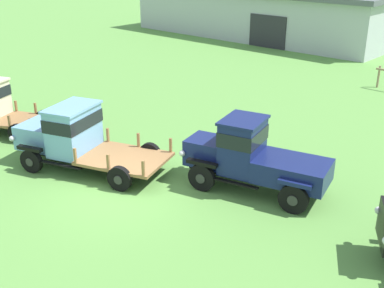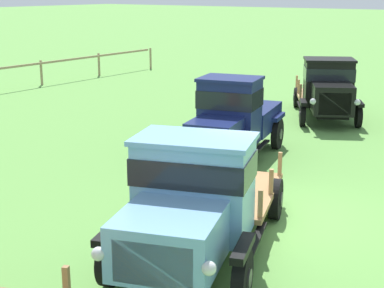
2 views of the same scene
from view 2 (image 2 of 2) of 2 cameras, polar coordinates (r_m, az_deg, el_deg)
The scene contains 5 objects.
ground_plane at distance 12.18m, azimuth 8.46°, elevation -7.12°, with size 240.00×240.00×0.00m, color #5B9342.
paddock_fence at distance 29.25m, azimuth -14.14°, elevation 7.26°, with size 15.29×0.65×1.19m.
vintage_truck_second_in_line at distance 9.71m, azimuth 0.08°, elevation -5.60°, with size 5.81×3.73×2.21m.
vintage_truck_midrow_center at distance 15.70m, azimuth 4.05°, elevation 2.41°, with size 4.85×2.78×2.32m.
vintage_truck_far_side at distance 21.10m, azimuth 13.08°, elevation 5.23°, with size 5.32×4.03×2.17m.
Camera 2 is at (-10.09, -5.10, 4.53)m, focal length 55.00 mm.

